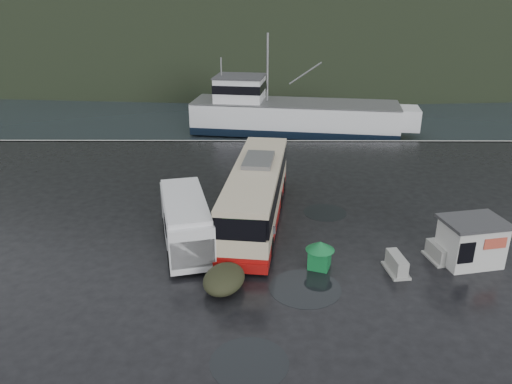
{
  "coord_description": "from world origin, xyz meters",
  "views": [
    {
      "loc": [
        1.31,
        -22.78,
        12.57
      ],
      "look_at": [
        1.18,
        3.83,
        1.7
      ],
      "focal_mm": 35.0,
      "sensor_mm": 36.0,
      "label": 1
    }
  ],
  "objects_px": {
    "coach_bus": "(256,220)",
    "waste_bin_right": "(319,267)",
    "jersey_barrier_c": "(455,257)",
    "jersey_barrier_b": "(436,259)",
    "dome_tent": "(224,288)",
    "ticket_kiosk": "(467,262)",
    "jersey_barrier_a": "(396,271)",
    "waste_bin_left": "(216,266)",
    "fishing_trawler": "(294,120)",
    "white_van": "(187,246)"
  },
  "relations": [
    {
      "from": "waste_bin_right",
      "to": "dome_tent",
      "type": "height_order",
      "value": "waste_bin_right"
    },
    {
      "from": "dome_tent",
      "to": "fishing_trawler",
      "type": "bearing_deg",
      "value": 80.47
    },
    {
      "from": "jersey_barrier_c",
      "to": "waste_bin_right",
      "type": "bearing_deg",
      "value": -171.54
    },
    {
      "from": "white_van",
      "to": "jersey_barrier_b",
      "type": "height_order",
      "value": "white_van"
    },
    {
      "from": "jersey_barrier_c",
      "to": "jersey_barrier_b",
      "type": "bearing_deg",
      "value": -166.34
    },
    {
      "from": "waste_bin_left",
      "to": "dome_tent",
      "type": "relative_size",
      "value": 0.56
    },
    {
      "from": "coach_bus",
      "to": "waste_bin_right",
      "type": "distance_m",
      "value": 6.12
    },
    {
      "from": "fishing_trawler",
      "to": "jersey_barrier_a",
      "type": "bearing_deg",
      "value": -76.01
    },
    {
      "from": "dome_tent",
      "to": "ticket_kiosk",
      "type": "xyz_separation_m",
      "value": [
        11.91,
        2.39,
        0.0
      ]
    },
    {
      "from": "ticket_kiosk",
      "to": "jersey_barrier_c",
      "type": "distance_m",
      "value": 0.67
    },
    {
      "from": "waste_bin_right",
      "to": "fishing_trawler",
      "type": "bearing_deg",
      "value": 88.51
    },
    {
      "from": "coach_bus",
      "to": "white_van",
      "type": "relative_size",
      "value": 1.9
    },
    {
      "from": "waste_bin_left",
      "to": "dome_tent",
      "type": "xyz_separation_m",
      "value": [
        0.51,
        -2.01,
        0.0
      ]
    },
    {
      "from": "white_van",
      "to": "dome_tent",
      "type": "relative_size",
      "value": 2.59
    },
    {
      "from": "ticket_kiosk",
      "to": "jersey_barrier_a",
      "type": "height_order",
      "value": "ticket_kiosk"
    },
    {
      "from": "white_van",
      "to": "waste_bin_right",
      "type": "bearing_deg",
      "value": -31.19
    },
    {
      "from": "jersey_barrier_b",
      "to": "jersey_barrier_c",
      "type": "bearing_deg",
      "value": 13.66
    },
    {
      "from": "waste_bin_left",
      "to": "waste_bin_right",
      "type": "height_order",
      "value": "waste_bin_left"
    },
    {
      "from": "coach_bus",
      "to": "white_van",
      "type": "xyz_separation_m",
      "value": [
        -3.64,
        -3.14,
        0.0
      ]
    },
    {
      "from": "white_van",
      "to": "waste_bin_left",
      "type": "xyz_separation_m",
      "value": [
        1.7,
        -2.02,
        0.0
      ]
    },
    {
      "from": "dome_tent",
      "to": "jersey_barrier_a",
      "type": "height_order",
      "value": "dome_tent"
    },
    {
      "from": "waste_bin_right",
      "to": "ticket_kiosk",
      "type": "relative_size",
      "value": 0.48
    },
    {
      "from": "coach_bus",
      "to": "jersey_barrier_c",
      "type": "height_order",
      "value": "coach_bus"
    },
    {
      "from": "white_van",
      "to": "waste_bin_left",
      "type": "distance_m",
      "value": 2.65
    },
    {
      "from": "waste_bin_right",
      "to": "jersey_barrier_a",
      "type": "xyz_separation_m",
      "value": [
        3.63,
        -0.37,
        0.0
      ]
    },
    {
      "from": "waste_bin_left",
      "to": "jersey_barrier_b",
      "type": "relative_size",
      "value": 0.86
    },
    {
      "from": "waste_bin_right",
      "to": "ticket_kiosk",
      "type": "height_order",
      "value": "ticket_kiosk"
    },
    {
      "from": "waste_bin_left",
      "to": "jersey_barrier_a",
      "type": "relative_size",
      "value": 0.82
    },
    {
      "from": "waste_bin_left",
      "to": "jersey_barrier_c",
      "type": "height_order",
      "value": "waste_bin_left"
    },
    {
      "from": "waste_bin_right",
      "to": "dome_tent",
      "type": "xyz_separation_m",
      "value": [
        -4.5,
        -1.88,
        0.0
      ]
    },
    {
      "from": "white_van",
      "to": "dome_tent",
      "type": "xyz_separation_m",
      "value": [
        2.22,
        -4.03,
        0.0
      ]
    },
    {
      "from": "dome_tent",
      "to": "ticket_kiosk",
      "type": "height_order",
      "value": "ticket_kiosk"
    },
    {
      "from": "dome_tent",
      "to": "fishing_trawler",
      "type": "xyz_separation_m",
      "value": [
        5.27,
        31.4,
        0.0
      ]
    },
    {
      "from": "fishing_trawler",
      "to": "ticket_kiosk",
      "type": "bearing_deg",
      "value": -68.57
    },
    {
      "from": "ticket_kiosk",
      "to": "jersey_barrier_b",
      "type": "relative_size",
      "value": 1.79
    },
    {
      "from": "jersey_barrier_a",
      "to": "jersey_barrier_b",
      "type": "bearing_deg",
      "value": 26.49
    },
    {
      "from": "white_van",
      "to": "dome_tent",
      "type": "bearing_deg",
      "value": -74.59
    },
    {
      "from": "waste_bin_left",
      "to": "fishing_trawler",
      "type": "distance_m",
      "value": 29.95
    },
    {
      "from": "jersey_barrier_a",
      "to": "jersey_barrier_b",
      "type": "xyz_separation_m",
      "value": [
        2.34,
        1.16,
        0.0
      ]
    },
    {
      "from": "dome_tent",
      "to": "waste_bin_right",
      "type": "bearing_deg",
      "value": 22.63
    },
    {
      "from": "white_van",
      "to": "jersey_barrier_a",
      "type": "relative_size",
      "value": 3.81
    },
    {
      "from": "waste_bin_right",
      "to": "jersey_barrier_b",
      "type": "bearing_deg",
      "value": 7.55
    },
    {
      "from": "white_van",
      "to": "jersey_barrier_b",
      "type": "bearing_deg",
      "value": -19.54
    },
    {
      "from": "white_van",
      "to": "waste_bin_left",
      "type": "bearing_deg",
      "value": -63.29
    },
    {
      "from": "coach_bus",
      "to": "dome_tent",
      "type": "relative_size",
      "value": 4.92
    },
    {
      "from": "waste_bin_left",
      "to": "white_van",
      "type": "bearing_deg",
      "value": 130.12
    },
    {
      "from": "waste_bin_right",
      "to": "jersey_barrier_c",
      "type": "xyz_separation_m",
      "value": [
        7.0,
        1.04,
        0.0
      ]
    },
    {
      "from": "coach_bus",
      "to": "waste_bin_right",
      "type": "bearing_deg",
      "value": -53.15
    },
    {
      "from": "jersey_barrier_a",
      "to": "jersey_barrier_b",
      "type": "distance_m",
      "value": 2.61
    },
    {
      "from": "white_van",
      "to": "fishing_trawler",
      "type": "height_order",
      "value": "fishing_trawler"
    }
  ]
}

